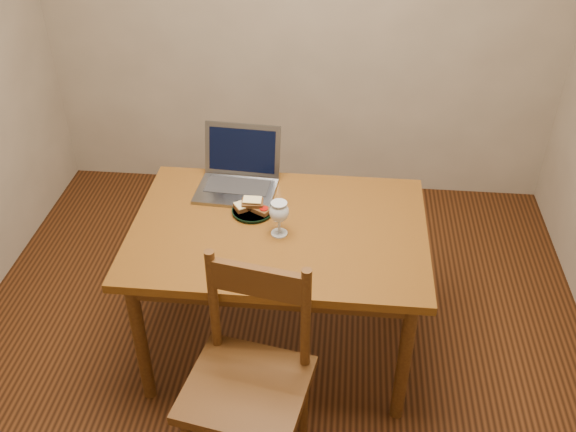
# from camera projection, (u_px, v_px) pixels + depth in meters

# --- Properties ---
(floor) EXTENTS (3.20, 3.20, 0.02)m
(floor) POSITION_uv_depth(u_px,v_px,m) (273.00, 357.00, 3.20)
(floor) COLOR black
(floor) RESTS_ON ground
(table) EXTENTS (1.30, 0.90, 0.74)m
(table) POSITION_uv_depth(u_px,v_px,m) (279.00, 242.00, 2.87)
(table) COLOR #4A290C
(table) RESTS_ON floor
(chair) EXTENTS (0.53, 0.51, 0.49)m
(chair) POSITION_uv_depth(u_px,v_px,m) (248.00, 373.00, 2.43)
(chair) COLOR #3B200C
(chair) RESTS_ON floor
(plate) EXTENTS (0.19, 0.19, 0.02)m
(plate) POSITION_uv_depth(u_px,v_px,m) (253.00, 211.00, 2.91)
(plate) COLOR black
(plate) RESTS_ON table
(sandwich_cheese) EXTENTS (0.12, 0.10, 0.03)m
(sandwich_cheese) POSITION_uv_depth(u_px,v_px,m) (246.00, 205.00, 2.90)
(sandwich_cheese) COLOR #381E0C
(sandwich_cheese) RESTS_ON plate
(sandwich_tomato) EXTENTS (0.11, 0.10, 0.03)m
(sandwich_tomato) POSITION_uv_depth(u_px,v_px,m) (260.00, 209.00, 2.88)
(sandwich_tomato) COLOR #381E0C
(sandwich_tomato) RESTS_ON plate
(sandwich_top) EXTENTS (0.10, 0.06, 0.03)m
(sandwich_top) POSITION_uv_depth(u_px,v_px,m) (252.00, 202.00, 2.88)
(sandwich_top) COLOR #381E0C
(sandwich_top) RESTS_ON plate
(milk_glass) EXTENTS (0.09, 0.09, 0.17)m
(milk_glass) POSITION_uv_depth(u_px,v_px,m) (279.00, 218.00, 2.73)
(milk_glass) COLOR white
(milk_glass) RESTS_ON table
(laptop) EXTENTS (0.39, 0.36, 0.27)m
(laptop) POSITION_uv_depth(u_px,v_px,m) (239.00, 171.00, 3.06)
(laptop) COLOR slate
(laptop) RESTS_ON table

